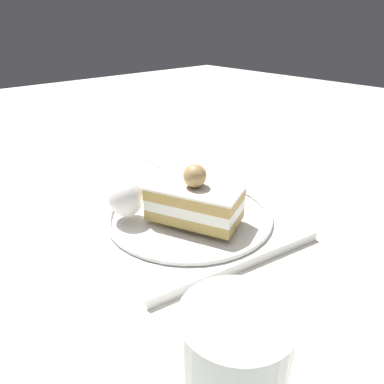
% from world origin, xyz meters
% --- Properties ---
extents(ground_plane, '(2.40, 2.40, 0.00)m').
position_xyz_m(ground_plane, '(0.00, 0.00, 0.00)').
color(ground_plane, silver).
extents(dessert_plate, '(0.27, 0.27, 0.02)m').
position_xyz_m(dessert_plate, '(-0.01, -0.00, 0.01)').
color(dessert_plate, white).
rests_on(dessert_plate, ground_plane).
extents(cake_slice, '(0.10, 0.13, 0.07)m').
position_xyz_m(cake_slice, '(-0.01, -0.02, 0.04)').
color(cake_slice, tan).
rests_on(cake_slice, dessert_plate).
extents(whipped_cream_dollop, '(0.04, 0.04, 0.05)m').
position_xyz_m(whipped_cream_dollop, '(-0.07, 0.05, 0.04)').
color(whipped_cream_dollop, white).
rests_on(whipped_cream_dollop, dessert_plate).
extents(fork, '(0.08, 0.10, 0.00)m').
position_xyz_m(fork, '(0.05, 0.05, 0.02)').
color(fork, silver).
rests_on(fork, dessert_plate).
extents(drink_glass_far, '(0.08, 0.08, 0.08)m').
position_xyz_m(drink_glass_far, '(-0.15, -0.20, 0.04)').
color(drink_glass_far, white).
rests_on(drink_glass_far, ground_plane).
extents(folded_napkin, '(0.07, 0.11, 0.00)m').
position_xyz_m(folded_napkin, '(0.11, 0.17, 0.00)').
color(folded_napkin, beige).
rests_on(folded_napkin, ground_plane).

